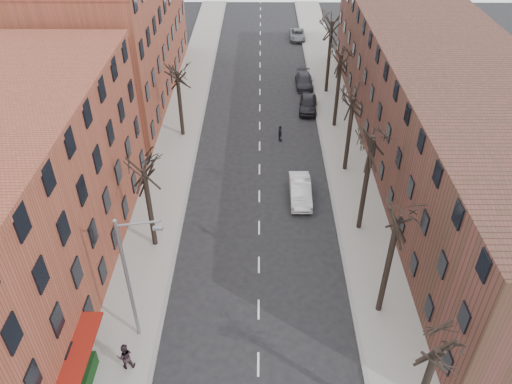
{
  "coord_description": "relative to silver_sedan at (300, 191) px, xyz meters",
  "views": [
    {
      "loc": [
        0.02,
        -9.05,
        24.91
      ],
      "look_at": [
        -0.23,
        19.18,
        4.0
      ],
      "focal_mm": 35.0,
      "sensor_mm": 36.0,
      "label": 1
    }
  ],
  "objects": [
    {
      "name": "building_left_far",
      "position": [
        -19.35,
        20.26,
        6.21
      ],
      "size": [
        12.0,
        28.0,
        14.0
      ],
      "primitive_type": "cube",
      "color": "brown",
      "rests_on": "ground"
    },
    {
      "name": "parked_car_near",
      "position": [
        1.83,
        15.74,
        -0.01
      ],
      "size": [
        2.28,
        4.76,
        1.57
      ],
      "primitive_type": "imported",
      "rotation": [
        0.0,
        0.0,
        -0.09
      ],
      "color": "black",
      "rests_on": "ground"
    },
    {
      "name": "tree_right_e",
      "position": [
        4.25,
        12.26,
        -0.79
      ],
      "size": [
        5.2,
        5.2,
        10.8
      ],
      "primitive_type": null,
      "color": "black",
      "rests_on": "ground"
    },
    {
      "name": "silver_sedan",
      "position": [
        0.0,
        0.0,
        0.0
      ],
      "size": [
        1.71,
        4.81,
        1.58
      ],
      "primitive_type": "imported",
      "rotation": [
        0.0,
        0.0,
        0.01
      ],
      "color": "silver",
      "rests_on": "ground"
    },
    {
      "name": "tree_left_b",
      "position": [
        -10.95,
        10.26,
        -0.79
      ],
      "size": [
        5.2,
        5.2,
        9.5
      ],
      "primitive_type": null,
      "color": "black",
      "rests_on": "ground"
    },
    {
      "name": "pedestrian_crossing",
      "position": [
        -1.37,
        9.31,
        0.02
      ],
      "size": [
        0.57,
        1.01,
        1.62
      ],
      "primitive_type": "imported",
      "rotation": [
        0.0,
        0.0,
        1.77
      ],
      "color": "black",
      "rests_on": "ground"
    },
    {
      "name": "pedestrian_b",
      "position": [
        -10.76,
        -16.02,
        0.28
      ],
      "size": [
        1.02,
        0.87,
        1.83
      ],
      "primitive_type": "imported",
      "rotation": [
        0.0,
        0.0,
        3.36
      ],
      "color": "black",
      "rests_on": "sidewalk_left"
    },
    {
      "name": "tree_right_f",
      "position": [
        4.25,
        20.26,
        -0.79
      ],
      "size": [
        5.2,
        5.2,
        11.6
      ],
      "primitive_type": null,
      "color": "black",
      "rests_on": "ground"
    },
    {
      "name": "streetlight",
      "position": [
        -10.38,
        -13.74,
        4.22
      ],
      "size": [
        2.45,
        0.22,
        9.03
      ],
      "color": "slate",
      "rests_on": "ground"
    },
    {
      "name": "parked_car_mid",
      "position": [
        1.83,
        21.81,
        -0.11
      ],
      "size": [
        1.95,
        4.72,
        1.37
      ],
      "primitive_type": "imported",
      "rotation": [
        0.0,
        0.0,
        0.01
      ],
      "color": "black",
      "rests_on": "ground"
    },
    {
      "name": "tree_right_d",
      "position": [
        4.25,
        4.26,
        -0.79
      ],
      "size": [
        5.2,
        5.2,
        10.0
      ],
      "primitive_type": null,
      "color": "black",
      "rests_on": "ground"
    },
    {
      "name": "tree_right_c",
      "position": [
        4.25,
        -3.74,
        -0.79
      ],
      "size": [
        5.2,
        5.2,
        11.6
      ],
      "primitive_type": null,
      "color": "black",
      "rests_on": "ground"
    },
    {
      "name": "building_right",
      "position": [
        12.65,
        6.26,
        4.21
      ],
      "size": [
        12.0,
        50.0,
        10.0
      ],
      "primitive_type": "cube",
      "color": "#4E2A24",
      "rests_on": "ground"
    },
    {
      "name": "tree_left_a",
      "position": [
        -10.95,
        -5.74,
        -0.79
      ],
      "size": [
        5.2,
        5.2,
        9.5
      ],
      "primitive_type": null,
      "color": "black",
      "rests_on": "ground"
    },
    {
      "name": "parked_car_far",
      "position": [
        1.95,
        37.79,
        -0.15
      ],
      "size": [
        2.14,
        4.59,
        1.27
      ],
      "primitive_type": "imported",
      "rotation": [
        0.0,
        0.0,
        0.0
      ],
      "color": "slate",
      "rests_on": "ground"
    },
    {
      "name": "building_left_near",
      "position": [
        -19.35,
        -8.74,
        5.21
      ],
      "size": [
        12.0,
        26.0,
        12.0
      ],
      "primitive_type": "cube",
      "color": "brown",
      "rests_on": "ground"
    },
    {
      "name": "sidewalk_right",
      "position": [
        4.65,
        11.26,
        -0.72
      ],
      "size": [
        4.0,
        90.0,
        0.15
      ],
      "primitive_type": "cube",
      "color": "gray",
      "rests_on": "ground"
    },
    {
      "name": "sidewalk_left",
      "position": [
        -11.35,
        11.26,
        -0.72
      ],
      "size": [
        4.0,
        90.0,
        0.15
      ],
      "primitive_type": "cube",
      "color": "gray",
      "rests_on": "ground"
    },
    {
      "name": "tree_right_b",
      "position": [
        4.25,
        -11.74,
        -0.79
      ],
      "size": [
        5.2,
        5.2,
        10.8
      ],
      "primitive_type": null,
      "color": "black",
      "rests_on": "ground"
    }
  ]
}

